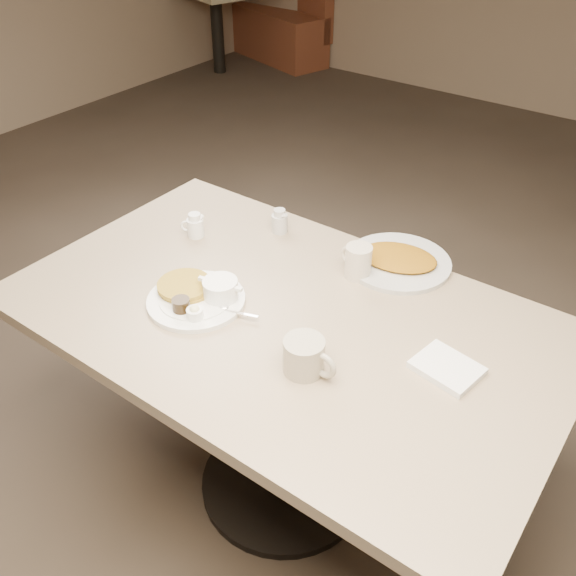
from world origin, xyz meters
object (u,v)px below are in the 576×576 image
Objects in this scene: booth_back_left at (276,15)px; diner_table at (284,358)px; main_plate at (199,295)px; hash_plate at (398,260)px; coffee_mug_near at (305,356)px; creamer_left at (195,226)px; creamer_right at (279,221)px; coffee_mug_far at (358,261)px.

diner_table is at bearing -52.50° from booth_back_left.
main_plate is 0.91× the size of hash_plate.
coffee_mug_near reaches higher than creamer_left.
creamer_right is 4.50m from booth_back_left.
coffee_mug_near is 1.22× the size of coffee_mug_far.
coffee_mug_near is at bearing -40.41° from diner_table.
diner_table is at bearing 139.59° from coffee_mug_near.
creamer_right is (-0.26, 0.33, 0.21)m from diner_table.
coffee_mug_far is at bearing 104.40° from coffee_mug_near.
main_plate is 0.23× the size of booth_back_left.
coffee_mug_far is at bearing 51.93° from main_plate.
creamer_right is at bearing 42.16° from creamer_left.
main_plate is at bearing -83.78° from creamer_right.
coffee_mug_near reaches higher than creamer_right.
hash_plate is 0.25× the size of booth_back_left.
hash_plate is (-0.04, 0.54, -0.03)m from coffee_mug_near.
diner_table is 4.92m from booth_back_left.
creamer_left is at bearing -137.84° from creamer_right.
booth_back_left is at bearing 130.12° from coffee_mug_far.
coffee_mug_near is at bearing -25.15° from creamer_left.
coffee_mug_near is 0.71m from creamer_left.
coffee_mug_near is at bearing -47.64° from creamer_right.
coffee_mug_near is 1.78× the size of creamer_left.
coffee_mug_near is 0.54m from hash_plate.
coffee_mug_far is 0.30× the size of hash_plate.
coffee_mug_near is 0.37× the size of hash_plate.
creamer_left is at bearing -167.84° from coffee_mug_far.
coffee_mug_near is at bearing -7.35° from main_plate.
diner_table is 0.53m from creamer_left.
booth_back_left is at bearing 131.73° from hash_plate.
coffee_mug_near is at bearing -75.60° from coffee_mug_far.
hash_plate is at bearing 94.04° from coffee_mug_near.
coffee_mug_far is at bearing -49.88° from booth_back_left.
main_plate is 2.47× the size of coffee_mug_near.
creamer_left is (-0.53, -0.12, -0.01)m from coffee_mug_far.
coffee_mug_far reaches higher than main_plate.
creamer_left is 0.05× the size of booth_back_left.
booth_back_left reaches higher than diner_table.
diner_table is 10.54× the size of coffee_mug_near.
creamer_left is 1.00× the size of creamer_right.
main_plate is at bearing -125.95° from hash_plate.
creamer_left reaches higher than hash_plate.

